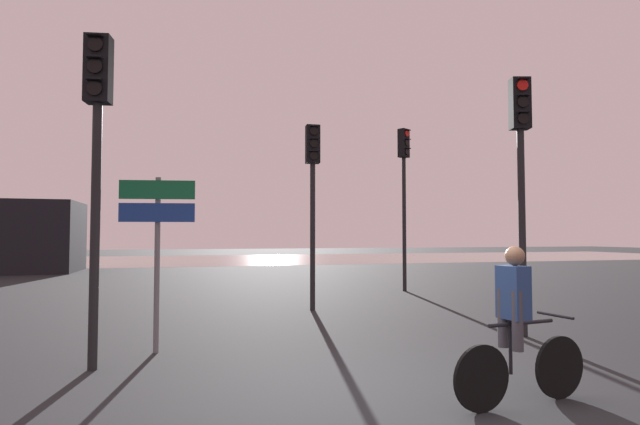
{
  "coord_description": "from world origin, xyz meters",
  "views": [
    {
      "loc": [
        -2.17,
        -4.85,
        1.73
      ],
      "look_at": [
        0.5,
        5.0,
        2.2
      ],
      "focal_mm": 28.0,
      "sensor_mm": 36.0,
      "label": 1
    }
  ],
  "objects_px": {
    "cyclist": "(517,325)",
    "traffic_light_near_right": "(521,156)",
    "traffic_light_center": "(313,181)",
    "traffic_light_near_left": "(97,135)",
    "direction_sign_post": "(157,231)",
    "traffic_light_far_right": "(404,179)"
  },
  "relations": [
    {
      "from": "cyclist",
      "to": "traffic_light_near_right",
      "type": "bearing_deg",
      "value": 133.51
    },
    {
      "from": "traffic_light_center",
      "to": "cyclist",
      "type": "xyz_separation_m",
      "value": [
        0.41,
        -6.83,
        -2.19
      ]
    },
    {
      "from": "traffic_light_near_left",
      "to": "direction_sign_post",
      "type": "distance_m",
      "value": 1.63
    },
    {
      "from": "traffic_light_near_left",
      "to": "traffic_light_far_right",
      "type": "distance_m",
      "value": 10.68
    },
    {
      "from": "traffic_light_near_left",
      "to": "direction_sign_post",
      "type": "xyz_separation_m",
      "value": [
        0.73,
        0.76,
        -1.25
      ]
    },
    {
      "from": "traffic_light_near_right",
      "to": "cyclist",
      "type": "relative_size",
      "value": 2.64
    },
    {
      "from": "traffic_light_near_right",
      "to": "traffic_light_center",
      "type": "xyz_separation_m",
      "value": [
        -2.76,
        3.85,
        -0.11
      ]
    },
    {
      "from": "direction_sign_post",
      "to": "traffic_light_near_left",
      "type": "bearing_deg",
      "value": 55.45
    },
    {
      "from": "traffic_light_near_left",
      "to": "traffic_light_far_right",
      "type": "height_order",
      "value": "traffic_light_far_right"
    },
    {
      "from": "traffic_light_near_right",
      "to": "traffic_light_near_left",
      "type": "xyz_separation_m",
      "value": [
        -6.77,
        -0.37,
        -0.07
      ]
    },
    {
      "from": "traffic_light_far_right",
      "to": "direction_sign_post",
      "type": "relative_size",
      "value": 1.96
    },
    {
      "from": "traffic_light_near_left",
      "to": "traffic_light_center",
      "type": "distance_m",
      "value": 5.83
    },
    {
      "from": "traffic_light_far_right",
      "to": "cyclist",
      "type": "bearing_deg",
      "value": 42.14
    },
    {
      "from": "cyclist",
      "to": "traffic_light_far_right",
      "type": "bearing_deg",
      "value": 153.23
    },
    {
      "from": "traffic_light_near_right",
      "to": "direction_sign_post",
      "type": "bearing_deg",
      "value": 11.4
    },
    {
      "from": "traffic_light_near_left",
      "to": "traffic_light_far_right",
      "type": "relative_size",
      "value": 0.86
    },
    {
      "from": "traffic_light_near_left",
      "to": "direction_sign_post",
      "type": "bearing_deg",
      "value": -124.59
    },
    {
      "from": "traffic_light_near_left",
      "to": "direction_sign_post",
      "type": "height_order",
      "value": "traffic_light_near_left"
    },
    {
      "from": "traffic_light_near_right",
      "to": "traffic_light_center",
      "type": "height_order",
      "value": "traffic_light_near_right"
    },
    {
      "from": "traffic_light_far_right",
      "to": "cyclist",
      "type": "relative_size",
      "value": 2.99
    },
    {
      "from": "traffic_light_near_right",
      "to": "traffic_light_far_right",
      "type": "relative_size",
      "value": 0.88
    },
    {
      "from": "traffic_light_near_right",
      "to": "traffic_light_far_right",
      "type": "distance_m",
      "value": 7.03
    }
  ]
}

